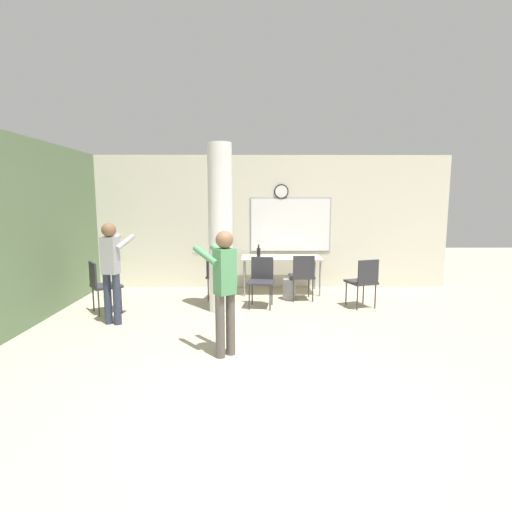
{
  "coord_description": "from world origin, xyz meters",
  "views": [
    {
      "loc": [
        -0.15,
        -3.46,
        1.89
      ],
      "look_at": [
        -0.1,
        2.27,
        1.07
      ],
      "focal_mm": 28.0,
      "sensor_mm": 36.0,
      "label": 1
    }
  ],
  "objects_px": {
    "person_watching_back": "(111,265)",
    "person_playing_front": "(224,283)",
    "folding_table": "(281,259)",
    "bottle_on_table": "(259,252)",
    "chair_by_left_wall": "(102,283)",
    "chair_mid_room": "(363,279)",
    "chair_table_right": "(302,274)",
    "chair_table_front": "(261,278)",
    "chair_table_left": "(219,274)"
  },
  "relations": [
    {
      "from": "chair_mid_room",
      "to": "person_playing_front",
      "type": "relative_size",
      "value": 0.57
    },
    {
      "from": "chair_table_right",
      "to": "chair_by_left_wall",
      "type": "distance_m",
      "value": 3.53
    },
    {
      "from": "folding_table",
      "to": "chair_table_front",
      "type": "distance_m",
      "value": 1.15
    },
    {
      "from": "chair_table_left",
      "to": "person_watching_back",
      "type": "bearing_deg",
      "value": -136.56
    },
    {
      "from": "bottle_on_table",
      "to": "person_playing_front",
      "type": "xyz_separation_m",
      "value": [
        -0.47,
        -3.34,
        0.07
      ]
    },
    {
      "from": "bottle_on_table",
      "to": "chair_table_right",
      "type": "relative_size",
      "value": 0.29
    },
    {
      "from": "folding_table",
      "to": "bottle_on_table",
      "type": "xyz_separation_m",
      "value": [
        -0.46,
        0.04,
        0.14
      ]
    },
    {
      "from": "chair_table_front",
      "to": "chair_by_left_wall",
      "type": "bearing_deg",
      "value": -171.78
    },
    {
      "from": "person_playing_front",
      "to": "person_watching_back",
      "type": "bearing_deg",
      "value": 144.45
    },
    {
      "from": "bottle_on_table",
      "to": "person_watching_back",
      "type": "height_order",
      "value": "person_watching_back"
    },
    {
      "from": "chair_table_right",
      "to": "person_playing_front",
      "type": "distance_m",
      "value": 2.96
    },
    {
      "from": "chair_mid_room",
      "to": "person_watching_back",
      "type": "height_order",
      "value": "person_watching_back"
    },
    {
      "from": "chair_mid_room",
      "to": "person_playing_front",
      "type": "distance_m",
      "value": 3.14
    },
    {
      "from": "folding_table",
      "to": "chair_mid_room",
      "type": "distance_m",
      "value": 1.8
    },
    {
      "from": "chair_mid_room",
      "to": "chair_by_left_wall",
      "type": "relative_size",
      "value": 1.0
    },
    {
      "from": "chair_table_left",
      "to": "person_playing_front",
      "type": "bearing_deg",
      "value": -83.91
    },
    {
      "from": "person_watching_back",
      "to": "person_playing_front",
      "type": "relative_size",
      "value": 1.01
    },
    {
      "from": "bottle_on_table",
      "to": "chair_table_left",
      "type": "distance_m",
      "value": 1.05
    },
    {
      "from": "chair_table_right",
      "to": "person_playing_front",
      "type": "relative_size",
      "value": 0.57
    },
    {
      "from": "chair_table_front",
      "to": "person_watching_back",
      "type": "xyz_separation_m",
      "value": [
        -2.28,
        -0.98,
        0.4
      ]
    },
    {
      "from": "chair_table_right",
      "to": "person_watching_back",
      "type": "height_order",
      "value": "person_watching_back"
    },
    {
      "from": "bottle_on_table",
      "to": "chair_by_left_wall",
      "type": "bearing_deg",
      "value": -150.65
    },
    {
      "from": "chair_mid_room",
      "to": "chair_table_front",
      "type": "bearing_deg",
      "value": 176.05
    },
    {
      "from": "chair_table_right",
      "to": "person_playing_front",
      "type": "height_order",
      "value": "person_playing_front"
    },
    {
      "from": "chair_by_left_wall",
      "to": "person_playing_front",
      "type": "relative_size",
      "value": 0.57
    },
    {
      "from": "chair_table_right",
      "to": "chair_mid_room",
      "type": "height_order",
      "value": "same"
    },
    {
      "from": "folding_table",
      "to": "chair_table_left",
      "type": "distance_m",
      "value": 1.37
    },
    {
      "from": "folding_table",
      "to": "chair_mid_room",
      "type": "height_order",
      "value": "chair_mid_room"
    },
    {
      "from": "chair_by_left_wall",
      "to": "person_watching_back",
      "type": "xyz_separation_m",
      "value": [
        0.39,
        -0.59,
        0.4
      ]
    },
    {
      "from": "chair_table_right",
      "to": "chair_by_left_wall",
      "type": "height_order",
      "value": "same"
    },
    {
      "from": "chair_by_left_wall",
      "to": "chair_table_front",
      "type": "bearing_deg",
      "value": 8.22
    },
    {
      "from": "person_watching_back",
      "to": "person_playing_front",
      "type": "xyz_separation_m",
      "value": [
        1.78,
        -1.27,
        -0.01
      ]
    },
    {
      "from": "chair_by_left_wall",
      "to": "person_watching_back",
      "type": "height_order",
      "value": "person_watching_back"
    },
    {
      "from": "folding_table",
      "to": "bottle_on_table",
      "type": "relative_size",
      "value": 6.39
    },
    {
      "from": "folding_table",
      "to": "chair_table_front",
      "type": "xyz_separation_m",
      "value": [
        -0.42,
        -1.06,
        -0.18
      ]
    },
    {
      "from": "chair_table_left",
      "to": "person_watching_back",
      "type": "xyz_separation_m",
      "value": [
        -1.49,
        -1.41,
        0.4
      ]
    },
    {
      "from": "chair_by_left_wall",
      "to": "person_playing_front",
      "type": "bearing_deg",
      "value": -40.66
    },
    {
      "from": "chair_mid_room",
      "to": "chair_table_front",
      "type": "distance_m",
      "value": 1.78
    },
    {
      "from": "chair_by_left_wall",
      "to": "chair_table_right",
      "type": "bearing_deg",
      "value": 12.82
    },
    {
      "from": "chair_table_left",
      "to": "chair_by_left_wall",
      "type": "distance_m",
      "value": 2.05
    },
    {
      "from": "chair_by_left_wall",
      "to": "person_playing_front",
      "type": "height_order",
      "value": "person_playing_front"
    },
    {
      "from": "chair_table_left",
      "to": "person_playing_front",
      "type": "height_order",
      "value": "person_playing_front"
    },
    {
      "from": "chair_table_left",
      "to": "person_playing_front",
      "type": "xyz_separation_m",
      "value": [
        0.29,
        -2.68,
        0.39
      ]
    },
    {
      "from": "person_watching_back",
      "to": "chair_table_front",
      "type": "bearing_deg",
      "value": 23.15
    },
    {
      "from": "folding_table",
      "to": "person_playing_front",
      "type": "xyz_separation_m",
      "value": [
        -0.93,
        -3.3,
        0.21
      ]
    },
    {
      "from": "chair_table_front",
      "to": "person_playing_front",
      "type": "height_order",
      "value": "person_playing_front"
    },
    {
      "from": "bottle_on_table",
      "to": "person_playing_front",
      "type": "bearing_deg",
      "value": -97.99
    },
    {
      "from": "chair_mid_room",
      "to": "bottle_on_table",
      "type": "bearing_deg",
      "value": 145.98
    },
    {
      "from": "chair_table_left",
      "to": "chair_by_left_wall",
      "type": "relative_size",
      "value": 1.0
    },
    {
      "from": "person_watching_back",
      "to": "person_playing_front",
      "type": "height_order",
      "value": "person_watching_back"
    }
  ]
}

